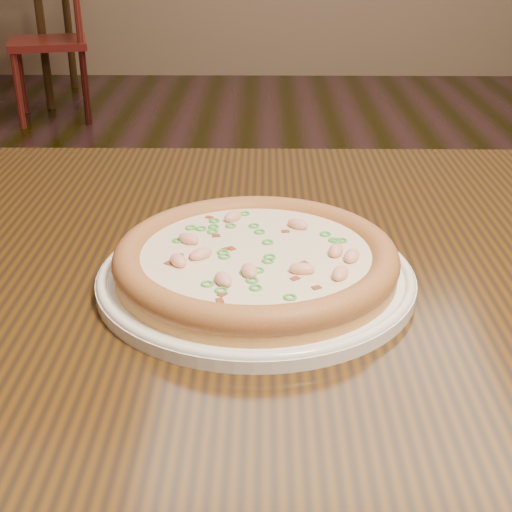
{
  "coord_description": "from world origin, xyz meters",
  "views": [
    {
      "loc": [
        -0.39,
        -0.87,
        1.08
      ],
      "look_at": [
        -0.4,
        -0.25,
        0.78
      ],
      "focal_mm": 50.0,
      "sensor_mm": 36.0,
      "label": 1
    }
  ],
  "objects_px": {
    "hero_table": "(365,342)",
    "plate": "(256,276)",
    "pizza": "(256,259)",
    "chair_b": "(58,41)"
  },
  "relations": [
    {
      "from": "hero_table",
      "to": "pizza",
      "type": "height_order",
      "value": "pizza"
    },
    {
      "from": "hero_table",
      "to": "plate",
      "type": "relative_size",
      "value": 3.87
    },
    {
      "from": "hero_table",
      "to": "chair_b",
      "type": "height_order",
      "value": "chair_b"
    },
    {
      "from": "hero_table",
      "to": "plate",
      "type": "distance_m",
      "value": 0.17
    },
    {
      "from": "plate",
      "to": "pizza",
      "type": "distance_m",
      "value": 0.02
    },
    {
      "from": "hero_table",
      "to": "chair_b",
      "type": "relative_size",
      "value": 1.26
    },
    {
      "from": "hero_table",
      "to": "chair_b",
      "type": "xyz_separation_m",
      "value": [
        -1.28,
        3.46,
        -0.21
      ]
    },
    {
      "from": "plate",
      "to": "hero_table",
      "type": "bearing_deg",
      "value": 22.62
    },
    {
      "from": "hero_table",
      "to": "chair_b",
      "type": "distance_m",
      "value": 3.69
    },
    {
      "from": "hero_table",
      "to": "pizza",
      "type": "relative_size",
      "value": 4.34
    }
  ]
}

